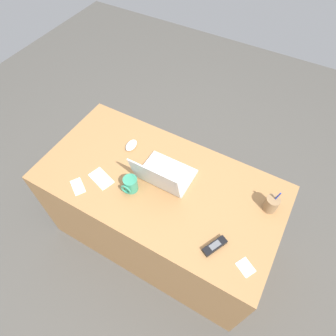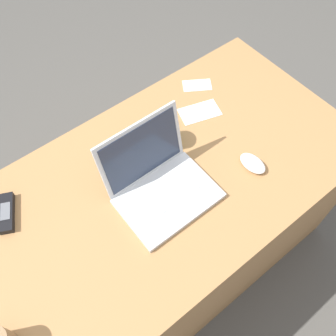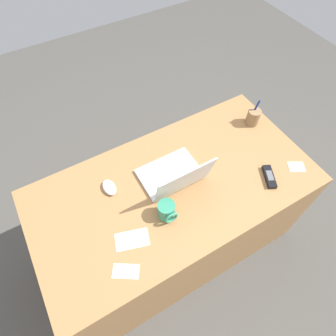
% 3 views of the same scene
% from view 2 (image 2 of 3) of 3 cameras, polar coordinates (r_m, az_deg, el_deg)
% --- Properties ---
extents(ground_plane, '(6.00, 6.00, 0.00)m').
position_cam_2_polar(ground_plane, '(1.98, -0.98, -13.41)').
color(ground_plane, '#4C4944').
extents(desk, '(1.51, 0.78, 0.75)m').
position_cam_2_polar(desk, '(1.63, -1.18, -9.02)').
color(desk, '#9E7042').
rests_on(desk, ground).
extents(laptop, '(0.32, 0.28, 0.24)m').
position_cam_2_polar(laptop, '(1.23, -1.29, -2.24)').
color(laptop, silver).
rests_on(laptop, desk).
extents(computer_mouse, '(0.07, 0.11, 0.03)m').
position_cam_2_polar(computer_mouse, '(1.35, 12.79, 0.69)').
color(computer_mouse, white).
rests_on(computer_mouse, desk).
extents(coffee_mug_white, '(0.08, 0.10, 0.10)m').
position_cam_2_polar(coffee_mug_white, '(1.35, -0.76, 5.19)').
color(coffee_mug_white, '#338C6B').
rests_on(coffee_mug_white, desk).
extents(cordless_phone, '(0.10, 0.14, 0.03)m').
position_cam_2_polar(cordless_phone, '(1.33, -23.38, -6.30)').
color(cordless_phone, black).
rests_on(cordless_phone, desk).
extents(paper_note_near_laptop, '(0.13, 0.12, 0.00)m').
position_cam_2_polar(paper_note_near_laptop, '(1.58, 4.46, 12.46)').
color(paper_note_near_laptop, white).
rests_on(paper_note_near_laptop, desk).
extents(paper_note_left, '(0.18, 0.13, 0.00)m').
position_cam_2_polar(paper_note_left, '(1.48, 4.85, 8.50)').
color(paper_note_left, white).
rests_on(paper_note_left, desk).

